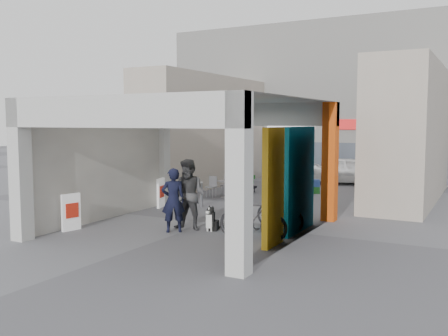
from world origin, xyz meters
The scene contains 21 objects.
ground centered at (0.00, 0.00, 0.00)m, with size 90.00×90.00×0.00m, color slate.
arcade_canopy centered at (0.54, -0.82, 2.30)m, with size 6.40×6.45×6.40m.
far_building centered at (0.00, 13.99, 3.99)m, with size 18.00×4.08×8.00m.
plaza_bldg_left centered at (-4.50, 7.50, 2.50)m, with size 2.00×9.00×5.00m, color #B0A392.
plaza_bldg_right centered at (4.50, 7.50, 2.50)m, with size 2.00×9.00×5.00m, color #B0A392.
bollard_left centered at (-1.56, 2.24, 0.43)m, with size 0.09×0.09×0.86m, color #95979D.
bollard_center centered at (-0.06, 2.26, 0.49)m, with size 0.09×0.09×0.98m, color #95979D.
bollard_right centered at (1.59, 2.28, 0.46)m, with size 0.09×0.09×0.92m, color #95979D.
advert_board_near centered at (-2.75, -2.62, 0.51)m, with size 0.20×0.55×1.00m.
advert_board_far centered at (-2.75, 1.53, 0.51)m, with size 0.21×0.55×1.00m.
cafe_set centered at (-1.93, 4.77, 0.29)m, with size 1.34×1.08×0.81m.
produce_stand centered at (-1.90, 6.14, 0.28)m, with size 1.08×0.59×0.71m.
crate_stack centered at (0.82, 7.27, 0.28)m, with size 0.55×0.50×0.56m.
border_collie centered at (0.61, -0.85, 0.28)m, with size 0.26×0.50×0.69m.
man_with_dog centered at (-0.21, -1.48, 0.86)m, with size 0.62×0.41×1.71m, color black.
man_back_turned centered at (0.02, -1.04, 0.96)m, with size 0.93×0.73×1.92m, color #414143.
man_elderly centered at (2.09, 0.66, 0.80)m, with size 0.78×0.51×1.59m, color #5C85B3.
man_crates centered at (-0.40, 7.12, 0.84)m, with size 0.98×0.41×1.68m, color black.
bicycle_front centered at (2.10, 0.34, 0.44)m, with size 0.59×1.68×0.88m, color black.
bicycle_rear centered at (2.03, -1.29, 0.54)m, with size 0.51×1.81×1.09m, color black.
white_van centered at (1.48, 11.06, 0.64)m, with size 1.52×3.77×1.28m, color white.
Camera 1 is at (7.16, -12.36, 2.93)m, focal length 40.00 mm.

